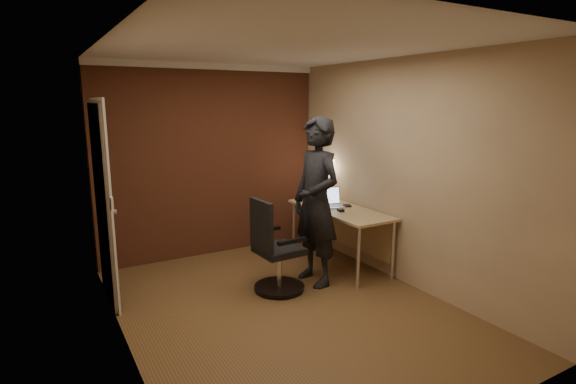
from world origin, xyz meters
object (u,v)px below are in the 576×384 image
(mouse, at_px, (341,210))
(laptop, at_px, (329,201))
(wallet, at_px, (347,206))
(office_chair, at_px, (274,252))
(desk_lamp, at_px, (323,168))
(desk, at_px, (344,218))
(person, at_px, (316,202))

(mouse, bearing_deg, laptop, 97.11)
(wallet, xyz_separation_m, office_chair, (-1.23, -0.36, -0.30))
(desk_lamp, xyz_separation_m, wallet, (0.00, -0.53, -0.41))
(desk_lamp, bearing_deg, desk, -96.65)
(office_chair, bearing_deg, wallet, 16.12)
(desk, xyz_separation_m, wallet, (0.07, 0.05, 0.14))
(desk, height_order, office_chair, office_chair)
(desk, bearing_deg, person, -153.91)
(desk_lamp, bearing_deg, person, -128.14)
(desk_lamp, bearing_deg, laptop, -114.60)
(mouse, bearing_deg, desk, 51.39)
(person, bearing_deg, wallet, 113.80)
(laptop, xyz_separation_m, person, (-0.51, -0.48, 0.14))
(desk, distance_m, mouse, 0.24)
(laptop, relative_size, wallet, 3.53)
(person, bearing_deg, desk, 113.09)
(desk, distance_m, laptop, 0.28)
(desk, xyz_separation_m, mouse, (-0.15, -0.12, 0.14))
(office_chair, bearing_deg, laptop, 24.82)
(office_chair, height_order, person, person)
(desk_lamp, relative_size, person, 0.29)
(wallet, bearing_deg, desk_lamp, 90.53)
(laptop, height_order, person, person)
(office_chair, bearing_deg, mouse, 10.79)
(laptop, distance_m, person, 0.71)
(laptop, distance_m, mouse, 0.29)
(desk_lamp, distance_m, person, 1.14)
(desk, relative_size, wallet, 13.64)
(wallet, bearing_deg, desk, -147.47)
(desk_lamp, xyz_separation_m, laptop, (-0.19, -0.41, -0.35))
(laptop, relative_size, person, 0.21)
(laptop, bearing_deg, desk_lamp, 65.40)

